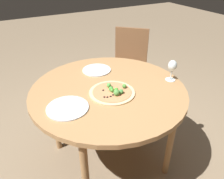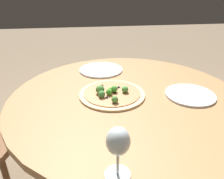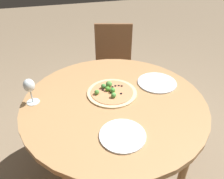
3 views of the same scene
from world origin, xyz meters
name	(u,v)px [view 2 (image 2 of 3)]	position (x,y,z in m)	size (l,w,h in m)	color
dining_table	(126,107)	(0.00, 0.00, 0.70)	(1.17, 1.17, 0.76)	#A87A4C
pizza	(112,93)	(0.01, 0.08, 0.78)	(0.33, 0.33, 0.06)	#DBBC89
wine_glass	(118,143)	(-0.49, 0.12, 0.88)	(0.08, 0.08, 0.17)	silver
plate_near	(101,70)	(0.35, 0.10, 0.77)	(0.27, 0.27, 0.01)	silver
plate_far	(190,95)	(-0.05, -0.31, 0.77)	(0.24, 0.24, 0.01)	silver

